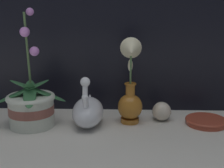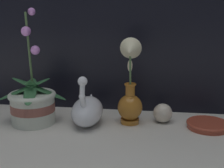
{
  "view_description": "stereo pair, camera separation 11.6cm",
  "coord_description": "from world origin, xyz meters",
  "px_view_note": "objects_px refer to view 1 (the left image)",
  "views": [
    {
      "loc": [
        0.01,
        -0.97,
        0.43
      ],
      "look_at": [
        -0.03,
        0.15,
        0.15
      ],
      "focal_mm": 50.0,
      "sensor_mm": 36.0,
      "label": 1
    },
    {
      "loc": [
        0.12,
        -0.96,
        0.43
      ],
      "look_at": [
        -0.03,
        0.15,
        0.15
      ],
      "focal_mm": 50.0,
      "sensor_mm": 36.0,
      "label": 2
    }
  ],
  "objects_px": {
    "orchid_potted_plant": "(31,106)",
    "blue_vase": "(130,91)",
    "amber_dish": "(206,121)",
    "swan_figurine": "(88,111)",
    "glass_sphere": "(162,111)"
  },
  "relations": [
    {
      "from": "orchid_potted_plant",
      "to": "blue_vase",
      "type": "relative_size",
      "value": 1.32
    },
    {
      "from": "orchid_potted_plant",
      "to": "blue_vase",
      "type": "bearing_deg",
      "value": 5.76
    },
    {
      "from": "amber_dish",
      "to": "blue_vase",
      "type": "bearing_deg",
      "value": 179.8
    },
    {
      "from": "blue_vase",
      "to": "swan_figurine",
      "type": "bearing_deg",
      "value": -170.91
    },
    {
      "from": "glass_sphere",
      "to": "orchid_potted_plant",
      "type": "bearing_deg",
      "value": -171.45
    },
    {
      "from": "orchid_potted_plant",
      "to": "amber_dish",
      "type": "bearing_deg",
      "value": 3.14
    },
    {
      "from": "blue_vase",
      "to": "amber_dish",
      "type": "xyz_separation_m",
      "value": [
        0.29,
        -0.0,
        -0.11
      ]
    },
    {
      "from": "glass_sphere",
      "to": "amber_dish",
      "type": "relative_size",
      "value": 0.47
    },
    {
      "from": "glass_sphere",
      "to": "amber_dish",
      "type": "xyz_separation_m",
      "value": [
        0.16,
        -0.04,
        -0.02
      ]
    },
    {
      "from": "swan_figurine",
      "to": "blue_vase",
      "type": "xyz_separation_m",
      "value": [
        0.16,
        0.02,
        0.07
      ]
    },
    {
      "from": "swan_figurine",
      "to": "amber_dish",
      "type": "relative_size",
      "value": 1.29
    },
    {
      "from": "blue_vase",
      "to": "glass_sphere",
      "type": "bearing_deg",
      "value": 16.48
    },
    {
      "from": "orchid_potted_plant",
      "to": "glass_sphere",
      "type": "xyz_separation_m",
      "value": [
        0.49,
        0.07,
        -0.04
      ]
    },
    {
      "from": "swan_figurine",
      "to": "blue_vase",
      "type": "bearing_deg",
      "value": 9.09
    },
    {
      "from": "swan_figurine",
      "to": "glass_sphere",
      "type": "bearing_deg",
      "value": 12.41
    }
  ]
}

